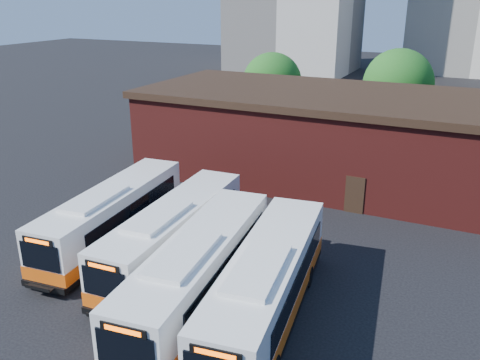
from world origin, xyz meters
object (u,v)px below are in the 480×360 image
at_px(bus_west, 113,217).
at_px(bus_mideast, 199,275).
at_px(bus_midwest, 174,236).
at_px(bus_east, 267,289).

height_order(bus_west, bus_mideast, bus_mideast).
relative_size(bus_west, bus_midwest, 1.00).
bearing_deg(bus_midwest, bus_mideast, -45.71).
height_order(bus_mideast, bus_east, bus_mideast).
relative_size(bus_west, bus_mideast, 0.95).
xyz_separation_m(bus_mideast, bus_east, (3.10, 0.26, -0.01)).
distance_m(bus_west, bus_midwest, 4.32).
relative_size(bus_mideast, bus_east, 1.00).
relative_size(bus_midwest, bus_mideast, 0.95).
bearing_deg(bus_midwest, bus_west, 170.28).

